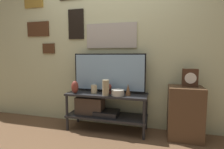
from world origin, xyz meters
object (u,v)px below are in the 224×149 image
vase_slim_bronze (128,90)px  vase_wide_bowl (118,93)px  vase_tall_ceramic (106,88)px  television (109,72)px  mantel_clock (190,78)px  candle_jar (94,89)px  vase_urn_stoneware (75,87)px  decorative_bust (108,88)px

vase_slim_bronze → vase_wide_bowl: bearing=-157.4°
vase_tall_ceramic → vase_slim_bronze: size_ratio=1.34×
television → vase_slim_bronze: (0.33, -0.14, -0.23)m
vase_wide_bowl → mantel_clock: bearing=9.3°
television → vase_tall_ceramic: television is taller
candle_jar → vase_slim_bronze: bearing=-1.2°
vase_slim_bronze → vase_tall_ceramic: bearing=-161.5°
vase_tall_ceramic → mantel_clock: mantel_clock is taller
vase_slim_bronze → vase_urn_stoneware: (-0.81, -0.08, 0.01)m
television → candle_jar: 0.34m
vase_slim_bronze → decorative_bust: vase_slim_bronze is taller
vase_wide_bowl → mantel_clock: 1.02m
vase_tall_ceramic → vase_urn_stoneware: size_ratio=1.19×
vase_urn_stoneware → candle_jar: bearing=17.8°
television → vase_slim_bronze: bearing=-22.3°
vase_tall_ceramic → mantel_clock: bearing=10.1°
candle_jar → mantel_clock: size_ratio=0.52×
vase_tall_ceramic → decorative_bust: 0.13m
television → vase_urn_stoneware: 0.57m
television → vase_wide_bowl: (0.19, -0.19, -0.27)m
vase_slim_bronze → decorative_bust: (-0.31, 0.02, 0.00)m
candle_jar → decorative_bust: decorative_bust is taller
vase_slim_bronze → candle_jar: size_ratio=1.34×
vase_urn_stoneware → vase_wide_bowl: bearing=1.7°
television → vase_urn_stoneware: (-0.48, -0.21, -0.22)m
television → decorative_bust: (0.02, -0.11, -0.23)m
vase_tall_ceramic → decorative_bust: bearing=91.9°
vase_tall_ceramic → television: bearing=95.2°
television → vase_tall_ceramic: 0.31m
vase_urn_stoneware → mantel_clock: mantel_clock is taller
decorative_bust → candle_jar: bearing=-177.0°
vase_wide_bowl → candle_jar: candle_jar is taller
vase_wide_bowl → vase_slim_bronze: (0.14, 0.06, 0.04)m
vase_wide_bowl → candle_jar: 0.40m
vase_slim_bronze → candle_jar: vase_slim_bronze is taller
television → mantel_clock: television is taller
mantel_clock → candle_jar: bearing=-176.2°
vase_wide_bowl → candle_jar: (-0.39, 0.07, 0.02)m
vase_urn_stoneware → mantel_clock: 1.67m
vase_slim_bronze → mantel_clock: 0.86m
vase_wide_bowl → vase_slim_bronze: size_ratio=1.10×
decorative_bust → television: bearing=98.9°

